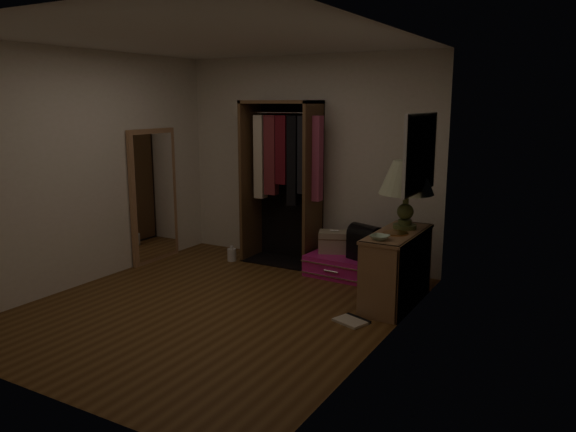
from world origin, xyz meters
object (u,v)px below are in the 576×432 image
(console_bookshelf, at_px, (398,265))
(white_jug, at_px, (232,254))
(open_wardrobe, at_px, (286,168))
(floor_mirror, at_px, (154,196))
(pink_suitcase, at_px, (343,265))
(train_case, at_px, (334,242))
(black_bag, at_px, (366,242))
(table_lamp, at_px, (407,179))

(console_bookshelf, xyz_separation_m, white_jug, (-2.37, 0.42, -0.31))
(open_wardrobe, height_order, floor_mirror, open_wardrobe)
(open_wardrobe, bearing_deg, pink_suitcase, -10.69)
(console_bookshelf, relative_size, train_case, 2.49)
(floor_mirror, distance_m, black_bag, 2.76)
(train_case, bearing_deg, console_bookshelf, -54.62)
(pink_suitcase, xyz_separation_m, train_case, (-0.15, 0.08, 0.25))
(open_wardrobe, xyz_separation_m, floor_mirror, (-1.50, -0.77, -0.36))
(console_bookshelf, xyz_separation_m, table_lamp, (0.00, 0.17, 0.87))
(floor_mirror, relative_size, pink_suitcase, 2.01)
(pink_suitcase, relative_size, table_lamp, 1.21)
(white_jug, bearing_deg, train_case, 9.33)
(floor_mirror, distance_m, white_jug, 1.25)
(train_case, xyz_separation_m, black_bag, (0.45, -0.12, 0.08))
(black_bag, height_order, table_lamp, table_lamp)
(open_wardrobe, bearing_deg, train_case, -6.86)
(console_bookshelf, relative_size, open_wardrobe, 0.55)
(train_case, relative_size, table_lamp, 0.64)
(pink_suitcase, bearing_deg, floor_mirror, -162.62)
(open_wardrobe, xyz_separation_m, white_jug, (-0.63, -0.31, -1.13))
(pink_suitcase, bearing_deg, white_jug, -171.26)
(open_wardrobe, distance_m, white_jug, 1.33)
(black_bag, bearing_deg, pink_suitcase, -167.28)
(train_case, bearing_deg, table_lamp, -47.09)
(floor_mirror, bearing_deg, white_jug, 27.51)
(pink_suitcase, distance_m, white_jug, 1.52)
(floor_mirror, bearing_deg, pink_suitcase, 14.13)
(console_bookshelf, distance_m, black_bag, 0.76)
(train_case, height_order, table_lamp, table_lamp)
(white_jug, bearing_deg, table_lamp, -5.90)
(console_bookshelf, relative_size, table_lamp, 1.60)
(floor_mirror, bearing_deg, open_wardrobe, 27.01)
(train_case, distance_m, table_lamp, 1.42)
(floor_mirror, xyz_separation_m, train_case, (2.23, 0.68, -0.47))
(open_wardrobe, relative_size, floor_mirror, 1.21)
(open_wardrobe, relative_size, train_case, 4.55)
(black_bag, bearing_deg, console_bookshelf, -21.22)
(open_wardrobe, distance_m, train_case, 1.11)
(console_bookshelf, distance_m, white_jug, 2.42)
(console_bookshelf, relative_size, pink_suitcase, 1.32)
(pink_suitcase, bearing_deg, black_bag, -5.48)
(table_lamp, bearing_deg, train_case, 155.11)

